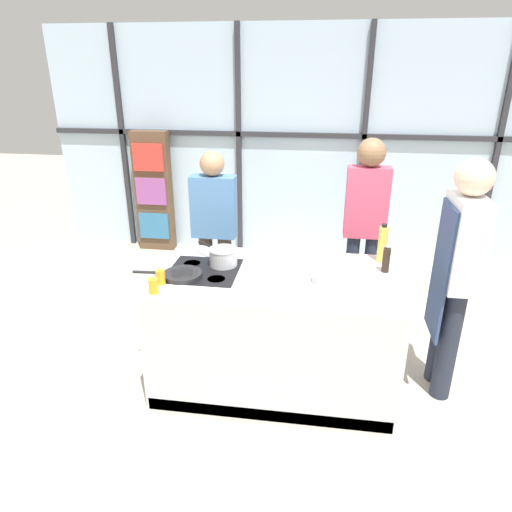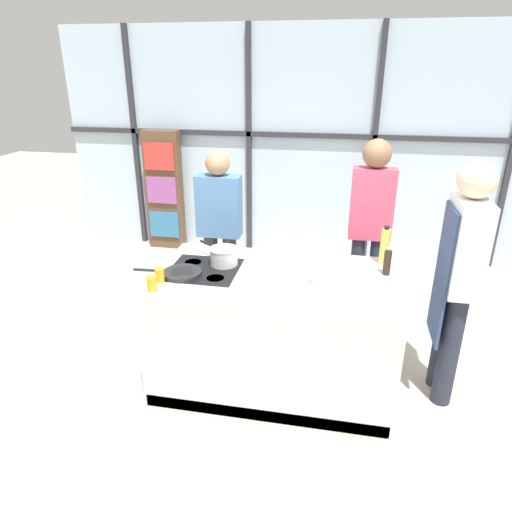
# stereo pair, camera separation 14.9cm
# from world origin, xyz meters

# --- Properties ---
(ground_plane) EXTENTS (18.00, 18.00, 0.00)m
(ground_plane) POSITION_xyz_m (0.00, 0.00, 0.00)
(ground_plane) COLOR #BCB29E
(back_window_wall) EXTENTS (6.40, 0.10, 2.80)m
(back_window_wall) POSITION_xyz_m (0.00, 2.78, 1.40)
(back_window_wall) COLOR silver
(back_window_wall) RESTS_ON ground_plane
(bookshelf) EXTENTS (0.48, 0.19, 1.57)m
(bookshelf) POSITION_xyz_m (-1.89, 2.59, 0.79)
(bookshelf) COLOR brown
(bookshelf) RESTS_ON ground_plane
(demo_island) EXTENTS (1.77, 1.00, 0.91)m
(demo_island) POSITION_xyz_m (-0.00, -0.00, 0.45)
(demo_island) COLOR silver
(demo_island) RESTS_ON ground_plane
(chef) EXTENTS (0.25, 0.45, 1.78)m
(chef) POSITION_xyz_m (1.26, 0.07, 1.02)
(chef) COLOR #232838
(chef) RESTS_ON ground_plane
(spectator_far_left) EXTENTS (0.42, 0.23, 1.62)m
(spectator_far_left) POSITION_xyz_m (-0.70, 1.02, 0.92)
(spectator_far_left) COLOR #47382D
(spectator_far_left) RESTS_ON ground_plane
(spectator_center_left) EXTENTS (0.38, 0.25, 1.76)m
(spectator_center_left) POSITION_xyz_m (0.70, 1.02, 1.04)
(spectator_center_left) COLOR #232838
(spectator_center_left) RESTS_ON ground_plane
(frying_pan) EXTENTS (0.51, 0.28, 0.04)m
(frying_pan) POSITION_xyz_m (-0.68, -0.13, 0.93)
(frying_pan) COLOR #232326
(frying_pan) RESTS_ON demo_island
(saucepan) EXTENTS (0.35, 0.30, 0.13)m
(saucepan) POSITION_xyz_m (-0.42, 0.13, 0.98)
(saucepan) COLOR silver
(saucepan) RESTS_ON demo_island
(white_plate) EXTENTS (0.22, 0.22, 0.01)m
(white_plate) POSITION_xyz_m (0.45, -0.33, 0.92)
(white_plate) COLOR white
(white_plate) RESTS_ON demo_island
(mixing_bowl) EXTENTS (0.20, 0.20, 0.07)m
(mixing_bowl) POSITION_xyz_m (0.36, -0.07, 0.95)
(mixing_bowl) COLOR silver
(mixing_bowl) RESTS_ON demo_island
(oil_bottle) EXTENTS (0.07, 0.07, 0.31)m
(oil_bottle) POSITION_xyz_m (0.78, 0.38, 1.05)
(oil_bottle) COLOR #E0CC4C
(oil_bottle) RESTS_ON demo_island
(pepper_grinder) EXTENTS (0.05, 0.05, 0.22)m
(pepper_grinder) POSITION_xyz_m (0.79, 0.18, 1.01)
(pepper_grinder) COLOR #332319
(pepper_grinder) RESTS_ON demo_island
(juice_glass_near) EXTENTS (0.07, 0.07, 0.10)m
(juice_glass_near) POSITION_xyz_m (-0.78, -0.40, 0.96)
(juice_glass_near) COLOR orange
(juice_glass_near) RESTS_ON demo_island
(juice_glass_far) EXTENTS (0.07, 0.07, 0.10)m
(juice_glass_far) POSITION_xyz_m (-0.78, -0.26, 0.96)
(juice_glass_far) COLOR orange
(juice_glass_far) RESTS_ON demo_island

